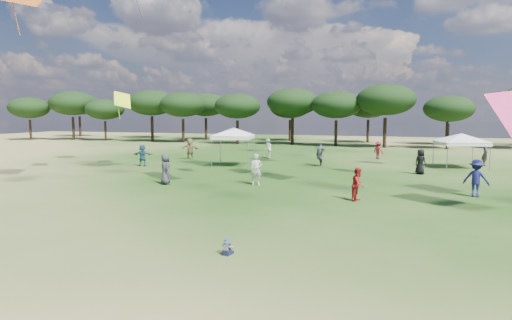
{
  "coord_description": "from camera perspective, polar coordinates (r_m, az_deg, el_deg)",
  "views": [
    {
      "loc": [
        4.34,
        -9.04,
        4.05
      ],
      "look_at": [
        -0.52,
        6.0,
        2.33
      ],
      "focal_mm": 30.0,
      "sensor_mm": 36.0,
      "label": 1
    }
  ],
  "objects": [
    {
      "name": "toddler",
      "position": [
        12.57,
        -3.87,
        -11.6
      ],
      "size": [
        0.33,
        0.36,
        0.47
      ],
      "rotation": [
        0.0,
        0.0,
        -0.15
      ],
      "color": "black",
      "rests_on": "ground"
    },
    {
      "name": "tent_left",
      "position": [
        32.89,
        -3.05,
        4.11
      ],
      "size": [
        5.85,
        5.85,
        3.28
      ],
      "rotation": [
        0.0,
        0.0,
        0.15
      ],
      "color": "gray",
      "rests_on": "ground"
    },
    {
      "name": "festival_crowd",
      "position": [
        30.88,
        8.19,
        0.25
      ],
      "size": [
        30.02,
        20.4,
        1.9
      ],
      "color": "beige",
      "rests_on": "ground"
    },
    {
      "name": "ground",
      "position": [
        10.82,
        -7.45,
        -15.84
      ],
      "size": [
        140.0,
        140.0,
        0.0
      ],
      "primitive_type": "plane",
      "color": "#294F17",
      "rests_on": "ground"
    },
    {
      "name": "tent_right",
      "position": [
        35.2,
        25.7,
        3.02
      ],
      "size": [
        6.18,
        6.18,
        2.89
      ],
      "rotation": [
        0.0,
        0.0,
        0.23
      ],
      "color": "gray",
      "rests_on": "ground"
    },
    {
      "name": "tree_line",
      "position": [
        56.5,
        16.08,
        7.37
      ],
      "size": [
        108.78,
        17.63,
        7.77
      ],
      "color": "black",
      "rests_on": "ground"
    }
  ]
}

